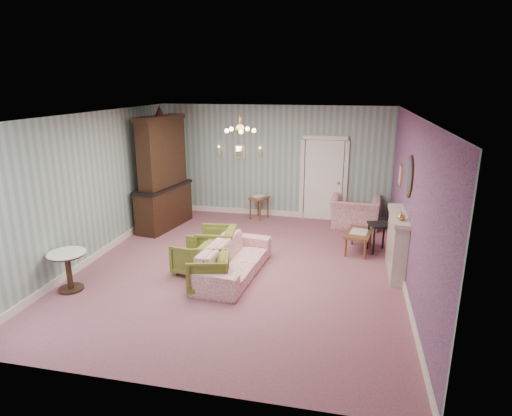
% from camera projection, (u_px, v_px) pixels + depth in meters
% --- Properties ---
extents(floor, '(7.00, 7.00, 0.00)m').
position_uv_depth(floor, '(241.00, 268.00, 8.34)').
color(floor, '#975868').
rests_on(floor, ground).
extents(ceiling, '(7.00, 7.00, 0.00)m').
position_uv_depth(ceiling, '(240.00, 115.00, 7.53)').
color(ceiling, white).
rests_on(ceiling, ground).
extents(wall_back, '(6.00, 0.00, 6.00)m').
position_uv_depth(wall_back, '(274.00, 162.00, 11.22)').
color(wall_back, gray).
rests_on(wall_back, ground).
extents(wall_front, '(6.00, 0.00, 6.00)m').
position_uv_depth(wall_front, '(161.00, 275.00, 4.65)').
color(wall_front, gray).
rests_on(wall_front, ground).
extents(wall_left, '(0.00, 7.00, 7.00)m').
position_uv_depth(wall_left, '(94.00, 187.00, 8.55)').
color(wall_left, gray).
rests_on(wall_left, ground).
extents(wall_right, '(0.00, 7.00, 7.00)m').
position_uv_depth(wall_right, '(412.00, 204.00, 7.32)').
color(wall_right, gray).
rests_on(wall_right, ground).
extents(wall_right_floral, '(0.00, 7.00, 7.00)m').
position_uv_depth(wall_right_floral, '(411.00, 204.00, 7.32)').
color(wall_right_floral, '#C06094').
rests_on(wall_right_floral, ground).
extents(door, '(1.12, 0.12, 2.16)m').
position_uv_depth(door, '(324.00, 179.00, 11.02)').
color(door, white).
rests_on(door, floor).
extents(olive_chair_a, '(0.79, 0.83, 0.71)m').
position_uv_depth(olive_chair_a, '(208.00, 270.00, 7.38)').
color(olive_chair_a, olive).
rests_on(olive_chair_a, floor).
extents(olive_chair_b, '(0.71, 0.75, 0.68)m').
position_uv_depth(olive_chair_b, '(193.00, 255.00, 8.06)').
color(olive_chair_b, olive).
rests_on(olive_chair_b, floor).
extents(olive_chair_c, '(0.76, 0.80, 0.75)m').
position_uv_depth(olive_chair_c, '(216.00, 243.00, 8.59)').
color(olive_chair_c, olive).
rests_on(olive_chair_c, floor).
extents(sofa_chintz, '(0.82, 2.19, 0.84)m').
position_uv_depth(sofa_chintz, '(234.00, 254.00, 7.93)').
color(sofa_chintz, '#AA4463').
rests_on(sofa_chintz, floor).
extents(wingback_chair, '(1.19, 0.81, 1.01)m').
position_uv_depth(wingback_chair, '(355.00, 207.00, 10.56)').
color(wingback_chair, '#AA4463').
rests_on(wingback_chair, floor).
extents(dresser, '(0.90, 1.80, 2.87)m').
position_uv_depth(dresser, '(162.00, 170.00, 10.31)').
color(dresser, black).
rests_on(dresser, floor).
extents(fireplace, '(0.30, 1.40, 1.16)m').
position_uv_depth(fireplace, '(397.00, 244.00, 7.97)').
color(fireplace, beige).
rests_on(fireplace, floor).
extents(mantel_vase, '(0.15, 0.15, 0.15)m').
position_uv_depth(mantel_vase, '(401.00, 216.00, 7.41)').
color(mantel_vase, gold).
rests_on(mantel_vase, fireplace).
extents(oval_mirror, '(0.04, 0.76, 0.84)m').
position_uv_depth(oval_mirror, '(409.00, 176.00, 7.59)').
color(oval_mirror, white).
rests_on(oval_mirror, wall_right).
extents(framed_print, '(0.04, 0.34, 0.42)m').
position_uv_depth(framed_print, '(401.00, 175.00, 8.93)').
color(framed_print, gold).
rests_on(framed_print, wall_right).
extents(coffee_table, '(0.63, 0.94, 0.44)m').
position_uv_depth(coffee_table, '(358.00, 242.00, 9.07)').
color(coffee_table, brown).
rests_on(coffee_table, floor).
extents(side_table_black, '(0.52, 0.52, 0.63)m').
position_uv_depth(side_table_black, '(379.00, 238.00, 9.03)').
color(side_table_black, black).
rests_on(side_table_black, floor).
extents(pedestal_table, '(0.69, 0.69, 0.69)m').
position_uv_depth(pedestal_table, '(69.00, 271.00, 7.36)').
color(pedestal_table, black).
rests_on(pedestal_table, floor).
extents(nesting_table, '(0.53, 0.59, 0.63)m').
position_uv_depth(nesting_table, '(259.00, 207.00, 11.27)').
color(nesting_table, brown).
rests_on(nesting_table, floor).
extents(gilt_mirror_back, '(0.28, 0.06, 0.36)m').
position_uv_depth(gilt_mirror_back, '(240.00, 152.00, 11.29)').
color(gilt_mirror_back, gold).
rests_on(gilt_mirror_back, wall_back).
extents(sconce_left, '(0.16, 0.12, 0.30)m').
position_uv_depth(sconce_left, '(219.00, 151.00, 11.39)').
color(sconce_left, gold).
rests_on(sconce_left, wall_back).
extents(sconce_right, '(0.16, 0.12, 0.30)m').
position_uv_depth(sconce_right, '(260.00, 152.00, 11.16)').
color(sconce_right, gold).
rests_on(sconce_right, wall_back).
extents(chandelier, '(0.56, 0.56, 0.36)m').
position_uv_depth(chandelier, '(240.00, 130.00, 7.60)').
color(chandelier, gold).
rests_on(chandelier, ceiling).
extents(burgundy_cushion, '(0.41, 0.28, 0.39)m').
position_uv_depth(burgundy_cushion, '(353.00, 210.00, 10.43)').
color(burgundy_cushion, maroon).
rests_on(burgundy_cushion, wingback_chair).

